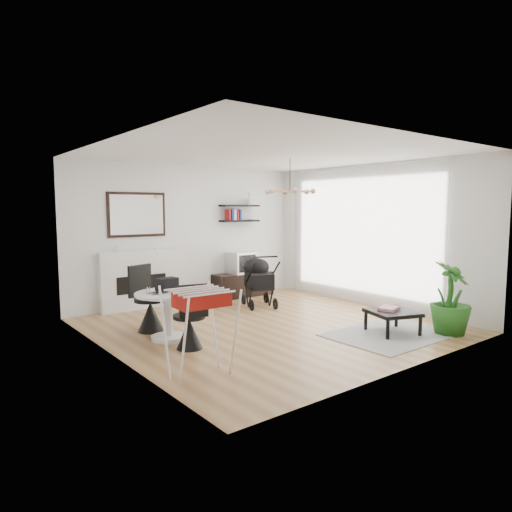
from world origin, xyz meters
TOP-DOWN VIEW (x-y plane):
  - floor at (0.00, 0.00)m, footprint 5.00×5.00m
  - ceiling at (0.00, 0.00)m, footprint 5.00×5.00m
  - wall_back at (0.00, 2.50)m, footprint 5.00×0.00m
  - wall_left at (-2.50, 0.00)m, footprint 0.00×5.00m
  - wall_right at (2.50, 0.00)m, footprint 0.00×5.00m
  - sheer_curtain at (2.40, 0.20)m, footprint 0.04×3.60m
  - fireplace at (-1.10, 2.42)m, footprint 1.50×0.17m
  - shelf_lower at (1.14, 2.37)m, footprint 0.90×0.25m
  - shelf_upper at (1.14, 2.37)m, footprint 0.90×0.25m
  - pendant_lamp at (0.70, 0.30)m, footprint 0.90×0.90m
  - tv_console at (1.14, 2.26)m, footprint 1.32×0.46m
  - crt_tv at (1.10, 2.26)m, footprint 0.52×0.45m
  - dining_table at (-1.61, 0.30)m, footprint 0.93×0.93m
  - laptop at (-1.71, 0.26)m, footprint 0.33×0.23m
  - black_bag at (-1.54, 0.46)m, footprint 0.33×0.23m
  - newspaper at (-1.43, 0.18)m, footprint 0.43×0.38m
  - drinking_glass at (-1.86, 0.40)m, footprint 0.06×0.06m
  - chair_far at (-1.63, 0.87)m, footprint 0.52×0.54m
  - chair_near at (-1.59, -0.28)m, footprint 0.45×0.46m
  - drying_rack at (-2.00, -1.23)m, footprint 0.69×0.65m
  - stroller at (0.79, 1.28)m, footprint 0.77×0.94m
  - rug at (1.11, -1.50)m, footprint 1.81×1.31m
  - coffee_table at (1.18, -1.48)m, footprint 0.83×0.83m
  - magazines at (1.17, -1.41)m, footprint 0.37×0.32m
  - potted_plant at (1.83, -2.01)m, footprint 0.77×0.77m

SIDE VIEW (x-z plane):
  - floor at x=0.00m, z-range 0.00..0.00m
  - rug at x=1.11m, z-range 0.00..0.01m
  - tv_console at x=1.14m, z-range 0.00..0.50m
  - chair_near at x=-1.59m, z-range -0.17..0.73m
  - coffee_table at x=1.18m, z-range 0.14..0.48m
  - chair_far at x=-1.63m, z-range -0.19..0.82m
  - magazines at x=1.17m, z-range 0.35..0.39m
  - stroller at x=0.79m, z-range -0.07..0.95m
  - dining_table at x=-1.61m, z-range 0.11..0.79m
  - drying_rack at x=-2.00m, z-range 0.03..1.02m
  - potted_plant at x=1.83m, z-range 0.00..1.08m
  - fireplace at x=-1.10m, z-range -0.39..1.77m
  - newspaper at x=-1.43m, z-range 0.68..0.69m
  - laptop at x=-1.71m, z-range 0.68..0.70m
  - crt_tv at x=1.10m, z-range 0.50..0.95m
  - drinking_glass at x=-1.86m, z-range 0.68..0.77m
  - black_bag at x=-1.54m, z-range 0.68..0.86m
  - wall_back at x=0.00m, z-range -1.15..3.85m
  - wall_left at x=-2.50m, z-range -1.15..3.85m
  - wall_right at x=2.50m, z-range -1.15..3.85m
  - sheer_curtain at x=2.40m, z-range 0.05..2.65m
  - shelf_lower at x=1.14m, z-range 1.58..1.62m
  - shelf_upper at x=1.14m, z-range 1.90..1.94m
  - pendant_lamp at x=0.70m, z-range 2.10..2.20m
  - ceiling at x=0.00m, z-range 2.70..2.70m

